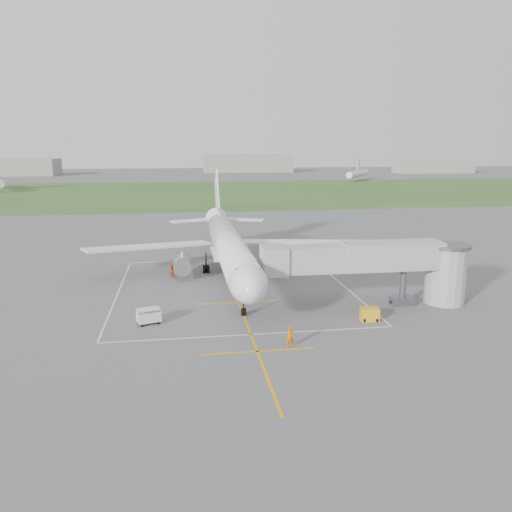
{
  "coord_description": "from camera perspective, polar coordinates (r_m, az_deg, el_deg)",
  "views": [
    {
      "loc": [
        -6.14,
        -63.82,
        17.34
      ],
      "look_at": [
        2.91,
        -4.0,
        4.0
      ],
      "focal_mm": 35.0,
      "sensor_mm": 36.0,
      "label": 1
    }
  ],
  "objects": [
    {
      "name": "ramp_worker_nose",
      "position": [
        44.39,
        3.91,
        -9.23
      ],
      "size": [
        0.76,
        0.55,
        1.95
      ],
      "primitive_type": "imported",
      "rotation": [
        0.0,
        0.0,
        -0.13
      ],
      "color": "#D55D06",
      "rests_on": "ground"
    },
    {
      "name": "distant_hangars",
      "position": [
        329.39,
        -10.5,
        10.12
      ],
      "size": [
        345.0,
        49.0,
        12.0
      ],
      "color": "gray",
      "rests_on": "ground"
    },
    {
      "name": "distant_aircraft",
      "position": [
        232.76,
        -6.58,
        8.97
      ],
      "size": [
        184.18,
        63.04,
        8.85
      ],
      "color": "white",
      "rests_on": "ground"
    },
    {
      "name": "airliner",
      "position": [
        66.15,
        -3.11,
        1.13
      ],
      "size": [
        38.93,
        46.75,
        13.52
      ],
      "color": "white",
      "rests_on": "ground"
    },
    {
      "name": "gpu_unit",
      "position": [
        52.23,
        12.86,
        -6.5
      ],
      "size": [
        1.96,
        1.5,
        1.36
      ],
      "rotation": [
        0.0,
        0.0,
        -0.14
      ],
      "color": "gold",
      "rests_on": "ground"
    },
    {
      "name": "baggage_cart",
      "position": [
        51.11,
        -12.15,
        -6.74
      ],
      "size": [
        2.55,
        1.95,
        1.57
      ],
      "rotation": [
        0.0,
        0.0,
        0.29
      ],
      "color": "silver",
      "rests_on": "ground"
    },
    {
      "name": "jet_bridge",
      "position": [
        56.3,
        14.5,
        -0.9
      ],
      "size": [
        23.4,
        5.0,
        7.2
      ],
      "color": "#A6A396",
      "rests_on": "ground"
    },
    {
      "name": "ramp_worker_wing",
      "position": [
        68.54,
        -9.58,
        -1.69
      ],
      "size": [
        0.98,
        0.9,
        1.63
      ],
      "primitive_type": "imported",
      "rotation": [
        0.0,
        0.0,
        2.7
      ],
      "color": "red",
      "rests_on": "ground"
    },
    {
      "name": "ground",
      "position": [
        66.42,
        -3.0,
        -2.72
      ],
      "size": [
        700.0,
        700.0,
        0.0
      ],
      "primitive_type": "plane",
      "color": "#5D5C5F",
      "rests_on": "ground"
    },
    {
      "name": "grass_strip",
      "position": [
        194.69,
        -6.81,
        7.24
      ],
      "size": [
        700.0,
        120.0,
        0.02
      ],
      "primitive_type": "cube",
      "color": "#355927",
      "rests_on": "ground"
    },
    {
      "name": "apron_markings",
      "position": [
        60.85,
        -2.46,
        -4.13
      ],
      "size": [
        28.2,
        60.0,
        0.01
      ],
      "color": "orange",
      "rests_on": "ground"
    }
  ]
}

